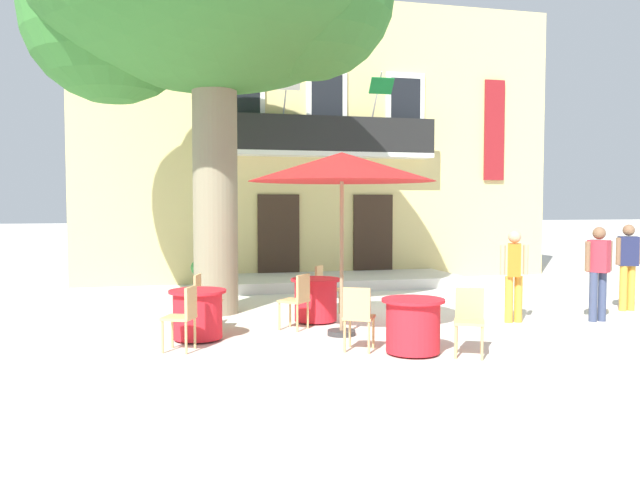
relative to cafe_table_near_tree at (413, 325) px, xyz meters
name	(u,v)px	position (x,y,z in m)	size (l,w,h in m)	color
ground_plane	(391,310)	(0.96, 3.48, -0.39)	(120.00, 120.00, 0.00)	beige
building_facade	(310,146)	(0.97, 10.47, 3.36)	(13.00, 5.09, 7.50)	#DBC67F
entrance_step_platform	(338,281)	(0.96, 7.34, -0.27)	(6.09, 2.29, 0.25)	silver
cafe_table_near_tree	(413,325)	(0.00, 0.00, 0.00)	(0.86, 0.86, 0.76)	red
cafe_chair_near_tree_0	(358,314)	(-0.69, 0.30, 0.14)	(0.54, 0.54, 0.91)	tan
cafe_chair_near_tree_1	(469,317)	(0.70, -0.28, 0.14)	(0.54, 0.54, 0.91)	tan
cafe_table_middle	(316,300)	(-0.73, 2.64, 0.00)	(0.86, 0.86, 0.76)	red
cafe_chair_middle_0	(298,298)	(-1.18, 2.04, 0.14)	(0.57, 0.57, 0.91)	tan
cafe_chair_middle_1	(324,286)	(-0.41, 3.32, 0.14)	(0.55, 0.55, 0.91)	tan
cafe_table_front	(198,314)	(-2.81, 1.63, 0.00)	(0.86, 0.86, 0.76)	red
cafe_chair_front_0	(204,298)	(-2.67, 2.37, 0.14)	(0.50, 0.50, 0.91)	tan
cafe_chair_front_1	(184,314)	(-3.04, 0.91, 0.14)	(0.53, 0.53, 0.91)	tan
cafe_umbrella	(342,168)	(-0.61, 1.44, 2.22)	(2.90, 2.90, 2.85)	#997A56
ground_planter_left	(200,273)	(-2.43, 7.40, 0.02)	(0.44, 0.44, 0.74)	#47423D
pedestrian_near_entrance	(514,271)	(2.59, 1.78, 0.51)	(0.53, 0.40, 1.60)	gold
pedestrian_mid_plaza	(598,268)	(4.07, 1.52, 0.54)	(0.53, 0.40, 1.66)	#384260
pedestrian_by_tree	(628,262)	(5.36, 2.35, 0.55)	(0.53, 0.33, 1.66)	gold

